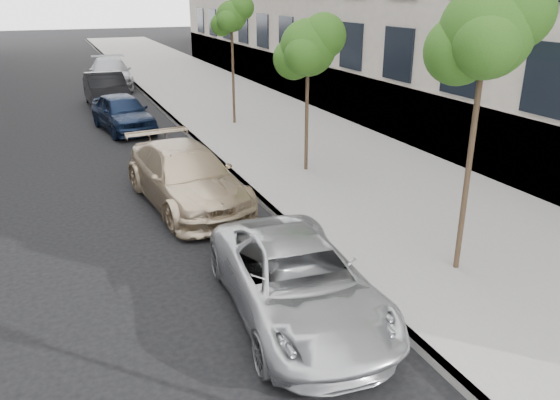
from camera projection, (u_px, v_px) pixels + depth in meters
ground at (344, 363)px, 7.73m from camera, size 160.00×160.00×0.00m
sidewalk at (199, 86)px, 29.92m from camera, size 6.40×72.00×0.14m
curb at (141, 90)px, 28.79m from camera, size 0.15×72.00×0.14m
tree_near at (487, 32)px, 8.65m from camera, size 1.82×1.62×5.08m
tree_mid at (309, 47)px, 14.53m from camera, size 1.82×1.62×4.29m
tree_far at (232, 17)px, 19.93m from camera, size 1.51×1.31×4.69m
minivan at (297, 281)px, 8.67m from camera, size 2.43×4.64×1.25m
suv at (186, 176)px, 13.28m from camera, size 2.49×5.09×1.43m
sedan_blue at (123, 112)px, 20.45m from camera, size 2.22×4.24×1.38m
sedan_black at (106, 90)px, 24.64m from camera, size 1.70×4.63×1.52m
sedan_rear at (110, 73)px, 29.73m from camera, size 2.57×5.48×1.55m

